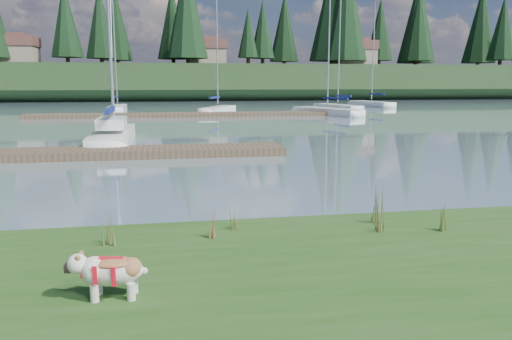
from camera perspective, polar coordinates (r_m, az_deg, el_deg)
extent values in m
plane|color=#829EAC|center=(40.08, -9.64, 6.01)|extent=(200.00, 200.00, 0.00)
cube|color=black|center=(82.99, -10.02, 9.77)|extent=(200.00, 20.00, 5.00)
cylinder|color=silver|center=(5.96, -17.99, -13.24)|extent=(0.10, 0.10, 0.20)
cylinder|color=silver|center=(6.14, -17.59, -12.51)|extent=(0.10, 0.10, 0.20)
cylinder|color=silver|center=(5.89, -14.08, -13.34)|extent=(0.10, 0.10, 0.20)
cylinder|color=silver|center=(6.07, -13.80, -12.59)|extent=(0.10, 0.10, 0.20)
ellipsoid|color=silver|center=(5.93, -15.87, -11.06)|extent=(0.68, 0.38, 0.31)
ellipsoid|color=#A0633B|center=(5.90, -15.92, -10.15)|extent=(0.48, 0.35, 0.11)
ellipsoid|color=silver|center=(5.98, -19.75, -10.07)|extent=(0.25, 0.26, 0.23)
cube|color=black|center=(6.02, -20.66, -10.40)|extent=(0.08, 0.12, 0.09)
cube|color=white|center=(23.56, -15.98, 3.52)|extent=(1.87, 7.43, 0.70)
ellipsoid|color=white|center=(27.22, -15.42, 4.38)|extent=(1.66, 2.06, 0.70)
cube|color=navy|center=(22.36, -16.35, 6.59)|extent=(0.29, 3.36, 0.20)
cube|color=white|center=(23.07, -16.15, 5.20)|extent=(1.24, 2.72, 0.45)
cube|color=#4C3D2C|center=(19.51, -20.78, 1.74)|extent=(16.00, 2.00, 0.30)
cube|color=#4C3D2C|center=(40.14, -6.77, 6.30)|extent=(26.00, 2.20, 0.30)
cube|color=white|center=(48.20, -15.52, 6.71)|extent=(1.51, 6.09, 0.70)
ellipsoid|color=white|center=(51.22, -15.29, 6.90)|extent=(1.36, 1.68, 0.70)
cylinder|color=silver|center=(48.21, -15.83, 13.03)|extent=(0.12, 0.12, 9.47)
cube|color=navy|center=(47.33, -15.66, 8.08)|extent=(0.25, 2.41, 0.20)
cube|color=white|center=(44.20, -4.37, 6.78)|extent=(3.86, 6.12, 0.70)
ellipsoid|color=white|center=(47.09, -3.13, 6.99)|extent=(1.92, 2.08, 0.70)
cylinder|color=silver|center=(44.22, -4.47, 13.76)|extent=(0.12, 0.12, 9.62)
cube|color=navy|center=(43.36, -4.76, 8.27)|extent=(1.22, 2.29, 0.20)
cube|color=white|center=(42.30, 8.15, 6.55)|extent=(4.33, 7.15, 0.70)
ellipsoid|color=white|center=(45.00, 5.11, 6.82)|extent=(2.20, 2.40, 0.70)
cylinder|color=silver|center=(42.36, 8.36, 14.74)|extent=(0.12, 0.12, 10.92)
cube|color=navy|center=(41.53, 9.09, 8.10)|extent=(1.32, 2.67, 0.20)
cube|color=white|center=(48.96, 9.32, 6.99)|extent=(2.97, 6.63, 0.70)
ellipsoid|color=white|center=(51.69, 7.34, 7.20)|extent=(1.79, 2.05, 0.70)
cylinder|color=silver|center=(48.99, 9.51, 13.51)|extent=(0.12, 0.12, 9.97)
cube|color=navy|center=(48.18, 9.94, 8.33)|extent=(0.81, 2.55, 0.20)
cube|color=white|center=(57.38, 13.04, 7.31)|extent=(2.85, 7.09, 0.70)
ellipsoid|color=white|center=(60.27, 11.20, 7.49)|extent=(1.84, 2.14, 0.70)
cylinder|color=silver|center=(57.41, 13.28, 13.03)|extent=(0.12, 0.12, 10.32)
cube|color=navy|center=(56.56, 13.63, 8.44)|extent=(0.72, 2.74, 0.20)
cone|color=#475B23|center=(7.91, -5.05, -6.04)|extent=(0.03, 0.03, 0.44)
cone|color=brown|center=(7.86, -4.19, -6.45)|extent=(0.03, 0.03, 0.35)
cone|color=#475B23|center=(7.93, -4.63, -5.81)|extent=(0.03, 0.03, 0.49)
cone|color=brown|center=(7.91, -4.00, -6.51)|extent=(0.03, 0.03, 0.31)
cone|color=#475B23|center=(7.84, -4.84, -6.35)|extent=(0.03, 0.03, 0.40)
cone|color=#475B23|center=(8.28, -2.69, -5.44)|extent=(0.03, 0.03, 0.39)
cone|color=brown|center=(8.24, -1.86, -5.80)|extent=(0.03, 0.03, 0.31)
cone|color=#475B23|center=(8.31, -2.31, -5.24)|extent=(0.03, 0.03, 0.43)
cone|color=brown|center=(8.29, -1.70, -5.85)|extent=(0.03, 0.03, 0.27)
cone|color=#475B23|center=(8.21, -2.48, -5.72)|extent=(0.03, 0.03, 0.35)
cone|color=#475B23|center=(8.78, 13.16, -3.77)|extent=(0.03, 0.03, 0.70)
cone|color=brown|center=(8.78, 13.98, -4.28)|extent=(0.03, 0.03, 0.56)
cone|color=#475B23|center=(8.82, 13.45, -3.48)|extent=(0.03, 0.03, 0.77)
cone|color=brown|center=(8.83, 14.05, -4.42)|extent=(0.03, 0.03, 0.49)
cone|color=#475B23|center=(8.72, 13.48, -4.11)|extent=(0.03, 0.03, 0.63)
cone|color=#475B23|center=(7.85, -16.98, -6.44)|extent=(0.03, 0.03, 0.47)
cone|color=brown|center=(7.79, -16.21, -6.91)|extent=(0.03, 0.03, 0.38)
cone|color=#475B23|center=(7.87, -16.53, -6.21)|extent=(0.03, 0.03, 0.52)
cone|color=brown|center=(7.83, -15.96, -6.98)|extent=(0.03, 0.03, 0.33)
cone|color=#475B23|center=(7.78, -16.89, -6.77)|extent=(0.03, 0.03, 0.43)
cone|color=#475B23|center=(8.39, 13.43, -5.47)|extent=(0.03, 0.03, 0.40)
cone|color=brown|center=(8.38, 14.30, -5.81)|extent=(0.03, 0.03, 0.32)
cone|color=#475B23|center=(8.43, 13.73, -5.26)|extent=(0.03, 0.03, 0.44)
cone|color=brown|center=(8.43, 14.37, -5.85)|extent=(0.03, 0.03, 0.28)
cone|color=#475B23|center=(8.33, 13.77, -5.74)|extent=(0.03, 0.03, 0.36)
cone|color=#475B23|center=(8.70, 20.06, -5.08)|extent=(0.03, 0.03, 0.45)
cone|color=brown|center=(8.71, 20.90, -5.43)|extent=(0.03, 0.03, 0.36)
cone|color=#475B23|center=(8.75, 20.32, -4.86)|extent=(0.03, 0.03, 0.50)
cone|color=brown|center=(8.77, 20.93, -5.49)|extent=(0.03, 0.03, 0.32)
cone|color=#475B23|center=(8.65, 20.43, -5.35)|extent=(0.03, 0.03, 0.41)
cube|color=#33281C|center=(8.81, -7.34, -7.77)|extent=(60.00, 0.50, 0.14)
cylinder|color=#382619|center=(82.61, -17.20, 11.84)|extent=(0.60, 0.60, 1.80)
cone|color=black|center=(83.04, -17.41, 15.87)|extent=(4.84, 4.84, 11.00)
cylinder|color=#382619|center=(76.12, -7.77, 12.37)|extent=(0.60, 0.60, 1.80)
cone|color=black|center=(76.76, -7.90, 17.75)|extent=(6.16, 6.16, 14.00)
cylinder|color=#382619|center=(81.51, 0.76, 12.31)|extent=(0.60, 0.60, 1.80)
cone|color=black|center=(81.85, 0.77, 15.77)|extent=(3.96, 3.96, 9.00)
cylinder|color=#382619|center=(83.04, 10.08, 12.12)|extent=(0.60, 0.60, 1.80)
cone|color=black|center=(83.74, 10.26, 17.66)|extent=(7.04, 7.04, 16.00)
cylinder|color=#382619|center=(91.45, 17.85, 11.59)|extent=(0.60, 0.60, 1.80)
cone|color=black|center=(91.88, 18.07, 15.52)|extent=(5.28, 5.28, 12.00)
cylinder|color=#382619|center=(94.88, 26.09, 10.99)|extent=(0.60, 0.60, 1.80)
cone|color=black|center=(95.23, 26.36, 14.37)|extent=(4.62, 4.62, 10.50)
cube|color=gray|center=(82.94, -25.81, 11.63)|extent=(6.00, 5.00, 2.80)
cube|color=brown|center=(83.06, -25.92, 13.08)|extent=(6.30, 5.30, 1.40)
cube|color=brown|center=(83.12, -25.96, 13.63)|extent=(4.20, 3.60, 0.70)
cube|color=gray|center=(81.32, -5.77, 12.62)|extent=(6.00, 5.00, 2.80)
cube|color=brown|center=(81.44, -5.80, 14.09)|extent=(6.30, 5.30, 1.40)
cube|color=brown|center=(81.50, -5.81, 14.65)|extent=(4.20, 3.60, 0.70)
cube|color=gray|center=(84.70, 11.15, 12.38)|extent=(6.00, 5.00, 2.80)
cube|color=brown|center=(84.82, 11.20, 13.79)|extent=(6.30, 5.30, 1.40)
cube|color=brown|center=(84.87, 11.22, 14.33)|extent=(4.20, 3.60, 0.70)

